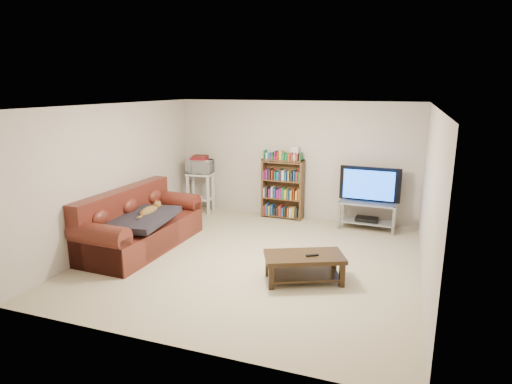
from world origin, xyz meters
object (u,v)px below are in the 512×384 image
at_px(coffee_table, 304,263).
at_px(bookshelf, 283,188).
at_px(tv_stand, 367,211).
at_px(sofa, 138,227).

height_order(coffee_table, bookshelf, bookshelf).
bearing_deg(tv_stand, sofa, -145.20).
distance_m(sofa, coffee_table, 3.00).
bearing_deg(bookshelf, sofa, -126.01).
bearing_deg(tv_stand, bookshelf, 177.31).
bearing_deg(coffee_table, sofa, 148.73).
distance_m(coffee_table, tv_stand, 2.73).
distance_m(sofa, bookshelf, 3.07).
height_order(coffee_table, tv_stand, tv_stand).
xyz_separation_m(sofa, coffee_table, (2.97, -0.38, -0.07)).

